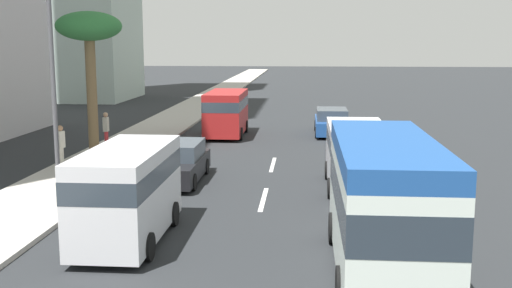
# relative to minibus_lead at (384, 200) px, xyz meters

# --- Properties ---
(ground_plane) EXTENTS (198.00, 198.00, 0.00)m
(ground_plane) POSITION_rel_minibus_lead_xyz_m (22.64, 3.28, -1.74)
(ground_plane) COLOR #26282B
(sidewalk_right) EXTENTS (162.00, 3.64, 0.15)m
(sidewalk_right) POSITION_rel_minibus_lead_xyz_m (22.64, 10.93, -1.67)
(sidewalk_right) COLOR #B2ADA3
(sidewalk_right) RESTS_ON ground_plane
(lane_stripe_mid) EXTENTS (3.20, 0.16, 0.01)m
(lane_stripe_mid) POSITION_rel_minibus_lead_xyz_m (6.48, 3.28, -1.74)
(lane_stripe_mid) COLOR silver
(lane_stripe_mid) RESTS_ON ground_plane
(lane_stripe_far) EXTENTS (3.20, 0.16, 0.01)m
(lane_stripe_far) POSITION_rel_minibus_lead_xyz_m (12.56, 3.28, -1.74)
(lane_stripe_far) COLOR silver
(lane_stripe_far) RESTS_ON ground_plane
(minibus_lead) EXTENTS (6.91, 2.38, 3.19)m
(minibus_lead) POSITION_rel_minibus_lead_xyz_m (0.00, 0.00, 0.00)
(minibus_lead) COLOR silver
(minibus_lead) RESTS_ON ground_plane
(van_second) EXTENTS (4.95, 2.05, 2.58)m
(van_second) POSITION_rel_minibus_lead_xyz_m (1.74, 6.65, -0.28)
(van_second) COLOR silver
(van_second) RESTS_ON ground_plane
(car_third) EXTENTS (4.68, 1.87, 1.53)m
(car_third) POSITION_rel_minibus_lead_xyz_m (9.04, 6.78, -1.02)
(car_third) COLOR black
(car_third) RESTS_ON ground_plane
(van_fourth) EXTENTS (5.15, 2.17, 2.57)m
(van_fourth) POSITION_rel_minibus_lead_xyz_m (20.73, 6.41, -0.28)
(van_fourth) COLOR #A51E1E
(van_fourth) RESTS_ON ground_plane
(car_fifth) EXTENTS (4.76, 1.96, 1.55)m
(car_fifth) POSITION_rel_minibus_lead_xyz_m (21.75, 0.32, -1.01)
(car_fifth) COLOR #1E478C
(car_fifth) RESTS_ON ground_plane
(van_sixth) EXTENTS (5.09, 2.22, 2.37)m
(van_sixth) POSITION_rel_minibus_lead_xyz_m (8.38, -0.06, -0.38)
(van_sixth) COLOR silver
(van_sixth) RESTS_ON ground_plane
(pedestrian_near_lamp) EXTENTS (0.32, 0.24, 1.83)m
(pedestrian_near_lamp) POSITION_rel_minibus_lead_xyz_m (15.05, 11.65, -0.57)
(pedestrian_near_lamp) COLOR red
(pedestrian_near_lamp) RESTS_ON sidewalk_right
(pedestrian_by_tree) EXTENTS (0.37, 0.30, 1.83)m
(pedestrian_by_tree) POSITION_rel_minibus_lead_xyz_m (10.28, 12.01, -0.57)
(pedestrian_by_tree) COLOR beige
(pedestrian_by_tree) RESTS_ON sidewalk_right
(palm_tree) EXTENTS (2.94, 2.94, 6.61)m
(palm_tree) POSITION_rel_minibus_lead_xyz_m (13.11, 11.60, 4.04)
(palm_tree) COLOR brown
(palm_tree) RESTS_ON sidewalk_right
(street_lamp) EXTENTS (0.24, 0.97, 7.15)m
(street_lamp) POSITION_rel_minibus_lead_xyz_m (3.94, 9.40, 2.79)
(street_lamp) COLOR #4C4C51
(street_lamp) RESTS_ON sidewalk_right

